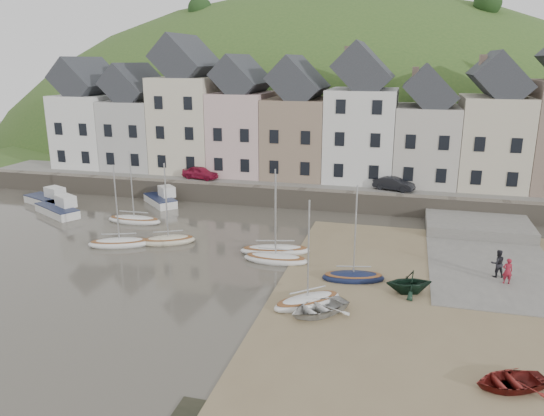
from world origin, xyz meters
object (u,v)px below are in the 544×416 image
(sailboat_0, at_px, (134,220))
(rowboat_green, at_px, (409,282))
(rowboat_red, at_px, (510,381))
(car_left, at_px, (200,173))
(person_dark, at_px, (498,263))
(person_red, at_px, (507,271))
(rowboat_white, at_px, (318,308))
(car_right, at_px, (394,184))

(sailboat_0, height_order, rowboat_green, sailboat_0)
(rowboat_red, height_order, car_left, car_left)
(rowboat_red, distance_m, person_dark, 12.22)
(sailboat_0, xyz_separation_m, person_red, (28.25, -5.76, 0.67))
(rowboat_white, xyz_separation_m, person_dark, (9.98, 7.65, 0.58))
(rowboat_white, height_order, person_dark, person_dark)
(rowboat_red, distance_m, car_left, 37.22)
(rowboat_white, distance_m, person_dark, 12.59)
(rowboat_white, relative_size, person_dark, 1.97)
(rowboat_green, bearing_deg, rowboat_white, -68.03)
(rowboat_white, xyz_separation_m, car_left, (-16.14, 23.04, 1.82))
(person_red, relative_size, person_dark, 0.91)
(person_dark, bearing_deg, car_left, -45.61)
(person_red, xyz_separation_m, person_dark, (-0.43, 0.96, 0.08))
(rowboat_white, distance_m, car_right, 23.31)
(rowboat_green, height_order, person_dark, person_dark)
(rowboat_white, relative_size, rowboat_red, 1.14)
(rowboat_white, distance_m, rowboat_green, 6.09)
(rowboat_white, relative_size, car_right, 0.93)
(sailboat_0, relative_size, person_red, 3.90)
(rowboat_red, xyz_separation_m, person_dark, (1.15, 12.15, 0.63))
(sailboat_0, bearing_deg, car_right, 26.88)
(sailboat_0, height_order, rowboat_red, sailboat_0)
(person_red, relative_size, car_right, 0.43)
(person_red, bearing_deg, person_dark, -74.30)
(car_left, distance_m, car_right, 19.21)
(person_dark, relative_size, car_left, 0.47)
(sailboat_0, relative_size, rowboat_green, 2.36)
(rowboat_green, bearing_deg, car_left, -150.53)
(sailboat_0, distance_m, person_dark, 28.24)
(rowboat_white, xyz_separation_m, rowboat_red, (8.83, -4.50, -0.04))
(rowboat_white, distance_m, car_left, 28.19)
(rowboat_white, bearing_deg, person_dark, 80.93)
(rowboat_green, height_order, car_left, car_left)
(rowboat_green, height_order, car_right, car_right)
(sailboat_0, height_order, person_dark, sailboat_0)
(person_red, bearing_deg, car_right, -74.18)
(rowboat_green, distance_m, car_left, 28.31)
(person_red, bearing_deg, rowboat_red, 73.59)
(rowboat_red, height_order, person_dark, person_dark)
(rowboat_red, distance_m, car_right, 28.20)
(car_right, bearing_deg, rowboat_red, -150.46)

